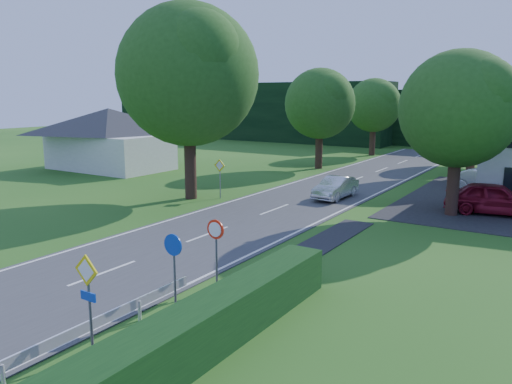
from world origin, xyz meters
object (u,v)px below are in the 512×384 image
Objects in this scene: motorcycle at (336,185)px; parked_car_red at (495,198)px; streetlight at (456,128)px; parked_car_silver_a at (485,180)px; moving_car at (336,188)px.

parked_car_red is (9.51, -1.03, 0.35)m from motorcycle.
streetlight is at bearing -14.54° from motorcycle.
streetlight is 4.18× the size of motorcycle.
motorcycle is at bearing 75.37° from parked_car_red.
moving_car is at bearing 144.36° from parked_car_silver_a.
moving_car is 1.84m from motorcycle.
moving_car is (-6.48, -1.34, -3.76)m from streetlight.
streetlight reaches higher than moving_car.
motorcycle is at bearing 134.85° from parked_car_silver_a.
parked_car_red is at bearing -17.85° from motorcycle.
parked_car_red is (2.33, -0.67, -3.57)m from streetlight.
moving_car is 0.81× the size of parked_car_red.
parked_car_silver_a reaches higher than moving_car.
streetlight is 1.99× the size of moving_car.
streetlight is 8.20m from motorcycle.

